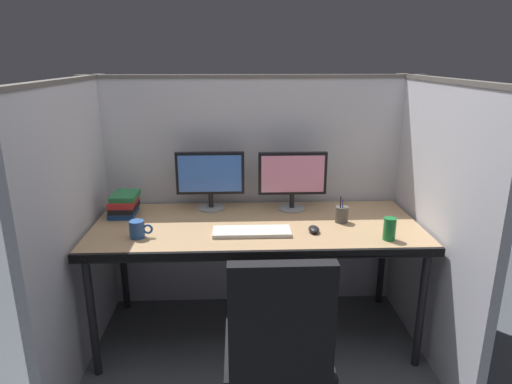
{
  "coord_description": "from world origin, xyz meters",
  "views": [
    {
      "loc": [
        -0.11,
        -2.14,
        1.68
      ],
      "look_at": [
        0.0,
        0.35,
        0.92
      ],
      "focal_mm": 31.25,
      "sensor_mm": 36.0,
      "label": 1
    }
  ],
  "objects_px": {
    "office_chair": "(277,379)",
    "desk": "(256,232)",
    "coffee_mug": "(138,229)",
    "pen_cup": "(342,214)",
    "book_stack": "(124,204)",
    "soda_can": "(390,229)",
    "monitor_right": "(292,177)",
    "computer_mouse": "(314,229)",
    "monitor_left": "(210,177)",
    "keyboard_main": "(252,232)"
  },
  "relations": [
    {
      "from": "office_chair",
      "to": "book_stack",
      "type": "relative_size",
      "value": 4.3
    },
    {
      "from": "desk",
      "to": "computer_mouse",
      "type": "distance_m",
      "value": 0.35
    },
    {
      "from": "book_stack",
      "to": "pen_cup",
      "type": "relative_size",
      "value": 1.38
    },
    {
      "from": "soda_can",
      "to": "computer_mouse",
      "type": "bearing_deg",
      "value": 162.58
    },
    {
      "from": "office_chair",
      "to": "coffee_mug",
      "type": "height_order",
      "value": "office_chair"
    },
    {
      "from": "computer_mouse",
      "to": "monitor_left",
      "type": "bearing_deg",
      "value": 144.73
    },
    {
      "from": "office_chair",
      "to": "monitor_left",
      "type": "xyz_separation_m",
      "value": [
        -0.33,
        1.15,
        0.59
      ]
    },
    {
      "from": "keyboard_main",
      "to": "monitor_left",
      "type": "bearing_deg",
      "value": 120.16
    },
    {
      "from": "monitor_right",
      "to": "soda_can",
      "type": "xyz_separation_m",
      "value": [
        0.46,
        -0.51,
        -0.15
      ]
    },
    {
      "from": "keyboard_main",
      "to": "coffee_mug",
      "type": "distance_m",
      "value": 0.62
    },
    {
      "from": "office_chair",
      "to": "monitor_right",
      "type": "relative_size",
      "value": 2.27
    },
    {
      "from": "computer_mouse",
      "to": "soda_can",
      "type": "relative_size",
      "value": 0.79
    },
    {
      "from": "monitor_right",
      "to": "coffee_mug",
      "type": "distance_m",
      "value": 1.0
    },
    {
      "from": "computer_mouse",
      "to": "pen_cup",
      "type": "bearing_deg",
      "value": 38.67
    },
    {
      "from": "office_chair",
      "to": "pen_cup",
      "type": "xyz_separation_m",
      "value": [
        0.45,
        0.88,
        0.42
      ]
    },
    {
      "from": "desk",
      "to": "soda_can",
      "type": "bearing_deg",
      "value": -19.83
    },
    {
      "from": "office_chair",
      "to": "book_stack",
      "type": "bearing_deg",
      "value": 132.33
    },
    {
      "from": "desk",
      "to": "office_chair",
      "type": "xyz_separation_m",
      "value": [
        0.05,
        -0.86,
        -0.33
      ]
    },
    {
      "from": "desk",
      "to": "office_chair",
      "type": "bearing_deg",
      "value": -86.59
    },
    {
      "from": "office_chair",
      "to": "monitor_right",
      "type": "xyz_separation_m",
      "value": [
        0.19,
        1.12,
        0.59
      ]
    },
    {
      "from": "keyboard_main",
      "to": "soda_can",
      "type": "xyz_separation_m",
      "value": [
        0.73,
        -0.11,
        0.05
      ]
    },
    {
      "from": "soda_can",
      "to": "monitor_left",
      "type": "bearing_deg",
      "value": 151.06
    },
    {
      "from": "book_stack",
      "to": "monitor_right",
      "type": "bearing_deg",
      "value": 3.38
    },
    {
      "from": "office_chair",
      "to": "monitor_left",
      "type": "relative_size",
      "value": 2.27
    },
    {
      "from": "desk",
      "to": "coffee_mug",
      "type": "bearing_deg",
      "value": -165.65
    },
    {
      "from": "office_chair",
      "to": "desk",
      "type": "bearing_deg",
      "value": 96.61
    },
    {
      "from": "book_stack",
      "to": "soda_can",
      "type": "bearing_deg",
      "value": -16.63
    },
    {
      "from": "monitor_left",
      "to": "computer_mouse",
      "type": "xyz_separation_m",
      "value": [
        0.6,
        -0.42,
        -0.2
      ]
    },
    {
      "from": "monitor_left",
      "to": "coffee_mug",
      "type": "bearing_deg",
      "value": -129.15
    },
    {
      "from": "monitor_left",
      "to": "keyboard_main",
      "type": "bearing_deg",
      "value": -59.84
    },
    {
      "from": "monitor_right",
      "to": "pen_cup",
      "type": "bearing_deg",
      "value": -41.93
    },
    {
      "from": "monitor_right",
      "to": "keyboard_main",
      "type": "distance_m",
      "value": 0.52
    },
    {
      "from": "desk",
      "to": "keyboard_main",
      "type": "height_order",
      "value": "keyboard_main"
    },
    {
      "from": "monitor_left",
      "to": "pen_cup",
      "type": "height_order",
      "value": "monitor_left"
    },
    {
      "from": "keyboard_main",
      "to": "pen_cup",
      "type": "height_order",
      "value": "pen_cup"
    },
    {
      "from": "desk",
      "to": "pen_cup",
      "type": "height_order",
      "value": "pen_cup"
    },
    {
      "from": "coffee_mug",
      "to": "pen_cup",
      "type": "distance_m",
      "value": 1.17
    },
    {
      "from": "coffee_mug",
      "to": "pen_cup",
      "type": "bearing_deg",
      "value": 9.16
    },
    {
      "from": "desk",
      "to": "book_stack",
      "type": "bearing_deg",
      "value": 166.22
    },
    {
      "from": "computer_mouse",
      "to": "pen_cup",
      "type": "distance_m",
      "value": 0.24
    },
    {
      "from": "desk",
      "to": "monitor_left",
      "type": "bearing_deg",
      "value": 134.04
    },
    {
      "from": "desk",
      "to": "monitor_right",
      "type": "distance_m",
      "value": 0.44
    },
    {
      "from": "desk",
      "to": "soda_can",
      "type": "height_order",
      "value": "soda_can"
    },
    {
      "from": "keyboard_main",
      "to": "soda_can",
      "type": "bearing_deg",
      "value": -8.89
    },
    {
      "from": "office_chair",
      "to": "keyboard_main",
      "type": "bearing_deg",
      "value": 99.74
    },
    {
      "from": "coffee_mug",
      "to": "pen_cup",
      "type": "height_order",
      "value": "pen_cup"
    },
    {
      "from": "desk",
      "to": "office_chair",
      "type": "distance_m",
      "value": 0.92
    },
    {
      "from": "monitor_right",
      "to": "office_chair",
      "type": "bearing_deg",
      "value": -99.48
    },
    {
      "from": "office_chair",
      "to": "coffee_mug",
      "type": "relative_size",
      "value": 7.74
    },
    {
      "from": "desk",
      "to": "pen_cup",
      "type": "distance_m",
      "value": 0.51
    }
  ]
}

